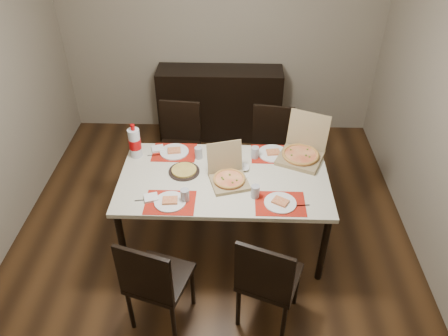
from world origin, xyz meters
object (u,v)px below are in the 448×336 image
Objects in this scene: sideboard at (220,104)px; chair_far_left at (179,142)px; chair_far_right at (271,147)px; dip_bowl at (243,168)px; soda_bottle at (135,143)px; dining_table at (224,183)px; chair_near_left at (154,280)px; pizza_box_center at (228,176)px; chair_near_right at (267,279)px.

chair_far_left is (-0.39, -0.96, 0.06)m from sideboard.
chair_far_left is 1.00× the size of chair_far_right.
dip_bowl is 1.00m from soda_bottle.
sideboard reaches higher than dip_bowl.
chair_far_left is 0.77m from soda_bottle.
dip_bowl is at bearing -49.31° from chair_far_left.
chair_near_left is at bearing -117.16° from dining_table.
soda_bottle is (-1.27, -0.53, 0.38)m from chair_far_right.
dip_bowl is at bearing 58.71° from chair_near_left.
chair_far_right is 1.01m from pizza_box_center.
chair_far_left is at bearing 175.99° from chair_far_right.
chair_far_right is at bearing 64.20° from pizza_box_center.
chair_near_left is at bearing -118.06° from chair_far_right.
pizza_box_center is (-0.42, -0.87, 0.29)m from chair_far_right.
chair_far_left reaches higher than dining_table.
soda_bottle is (-0.70, -1.56, 0.44)m from sideboard.
pizza_box_center is at bearing -60.13° from chair_far_left.
pizza_box_center reaches higher than chair_near_right.
dining_table is at bearing 128.50° from pizza_box_center.
sideboard is 1.87m from dining_table.
chair_near_right is 2.29× the size of pizza_box_center.
soda_bottle reaches higher than dining_table.
dining_table is 0.97m from chair_near_right.
pizza_box_center is at bearing -21.90° from soda_bottle.
chair_near_left is (-0.48, -0.93, -0.17)m from dining_table.
pizza_box_center reaches higher than sideboard.
dip_bowl is at bearing -10.13° from soda_bottle.
pizza_box_center is at bearing -85.50° from sideboard.
chair_far_left reaches higher than sideboard.
chair_far_left is 1.05m from dip_bowl.
dining_table is at bearing -143.10° from dip_bowl.
chair_near_left is 1.32m from soda_bottle.
pizza_box_center reaches higher than chair_far_right.
chair_near_right is 1.00× the size of chair_far_left.
sideboard is at bearing 93.47° from dining_table.
chair_near_right and chair_far_left have the same top height.
chair_near_right is 2.80× the size of soda_bottle.
dining_table is 4.42× the size of pizza_box_center.
chair_far_right is 1.43m from soda_bottle.
dip_bowl is at bearing 36.90° from dining_table.
sideboard is at bearing 99.49° from chair_near_right.
pizza_box_center is at bearing 110.18° from chair_near_right.
chair_near_left is 1.00× the size of chair_far_right.
soda_bottle is (-0.85, 0.34, 0.09)m from pizza_box_center.
dining_table is 1.04m from chair_far_left.
chair_near_right reaches higher than dining_table.
dip_bowl is (0.67, -0.77, 0.25)m from chair_far_left.
chair_far_left is 8.38× the size of dip_bowl.
pizza_box_center is 0.92m from soda_bottle.
chair_near_left is at bearing -177.17° from chair_near_right.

